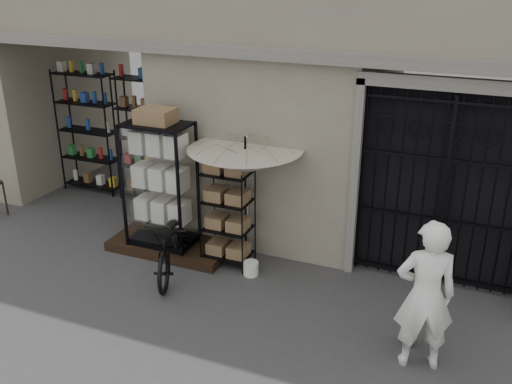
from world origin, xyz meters
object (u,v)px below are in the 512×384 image
at_px(bicycle, 174,271).
at_px(white_bucket, 251,268).
at_px(display_cabinet, 160,191).
at_px(wire_rack, 228,217).
at_px(shopkeeper, 416,363).
at_px(market_umbrella, 245,155).
at_px(steel_bollard, 411,320).

bearing_deg(bicycle, white_bucket, -2.03).
height_order(display_cabinet, wire_rack, display_cabinet).
bearing_deg(wire_rack, shopkeeper, -16.19).
bearing_deg(white_bucket, shopkeeper, -23.41).
relative_size(market_umbrella, steel_bollard, 3.28).
distance_m(display_cabinet, market_umbrella, 1.58).
xyz_separation_m(market_umbrella, white_bucket, (0.26, -0.41, -1.67)).
bearing_deg(shopkeeper, market_umbrella, -45.51).
height_order(market_umbrella, bicycle, market_umbrella).
relative_size(bicycle, shopkeeper, 0.98).
relative_size(bicycle, steel_bollard, 2.43).
bearing_deg(steel_bollard, market_umbrella, 155.63).
height_order(wire_rack, white_bucket, wire_rack).
xyz_separation_m(wire_rack, market_umbrella, (0.22, 0.19, 0.99)).
height_order(wire_rack, steel_bollard, wire_rack).
distance_m(white_bucket, shopkeeper, 2.88).
bearing_deg(display_cabinet, steel_bollard, 9.85).
bearing_deg(wire_rack, white_bucket, -17.08).
height_order(white_bucket, steel_bollard, steel_bollard).
relative_size(wire_rack, market_umbrella, 0.65).
xyz_separation_m(market_umbrella, shopkeeper, (2.90, -1.55, -1.78)).
xyz_separation_m(bicycle, steel_bollard, (3.64, -0.48, 0.38)).
relative_size(display_cabinet, white_bucket, 9.56).
xyz_separation_m(bicycle, shopkeeper, (3.79, -0.78, 0.00)).
xyz_separation_m(white_bucket, shopkeeper, (2.64, -1.14, -0.11)).
height_order(display_cabinet, market_umbrella, market_umbrella).
bearing_deg(steel_bollard, bicycle, 172.51).
distance_m(market_umbrella, bicycle, 2.14).
bearing_deg(white_bucket, wire_rack, 155.53).
height_order(white_bucket, shopkeeper, shopkeeper).
bearing_deg(wire_rack, steel_bollard, -12.22).
bearing_deg(wire_rack, bicycle, -131.64).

